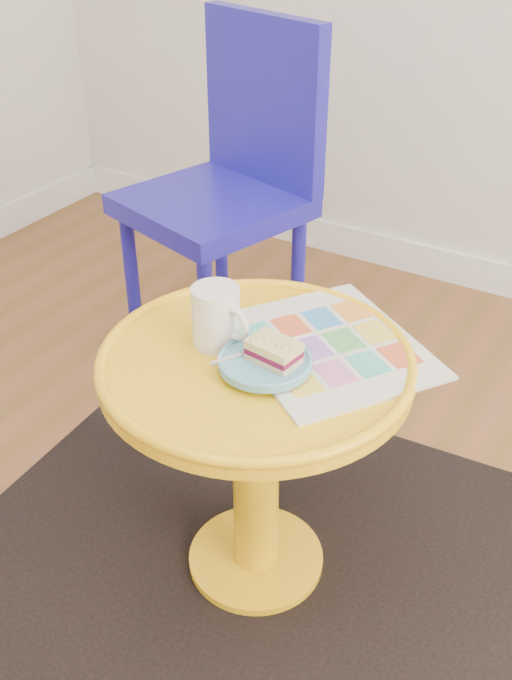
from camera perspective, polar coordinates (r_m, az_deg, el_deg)
The scene contains 9 objects.
room_walls at distance 2.37m, azimuth -9.83°, elevation -0.03°, with size 4.00×4.00×4.00m.
rug at distance 1.76m, azimuth 0.00°, elevation -16.30°, with size 1.30×1.10×0.01m, color black.
side_table at distance 1.48m, azimuth 0.00°, elevation -6.35°, with size 0.58×0.58×0.55m.
chair at distance 2.16m, azimuth -1.78°, elevation 12.15°, with size 0.54×0.54×0.98m.
newspaper at distance 1.42m, azimuth 5.44°, elevation -0.44°, with size 0.37×0.32×0.01m, color silver.
mug at distance 1.40m, azimuth -2.95°, elevation 1.88°, with size 0.13×0.09×0.12m.
plate at distance 1.34m, azimuth 0.68°, elevation -1.72°, with size 0.17×0.17×0.02m.
cake_slice at distance 1.33m, azimuth 1.35°, elevation -0.84°, with size 0.10×0.07×0.04m.
fork at distance 1.36m, azimuth -0.53°, elevation -0.91°, with size 0.08×0.13×0.00m.
Camera 1 is at (0.36, -0.48, 1.34)m, focal length 40.00 mm.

